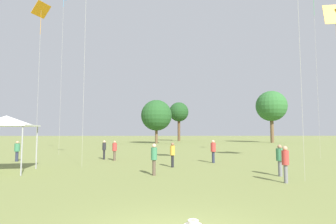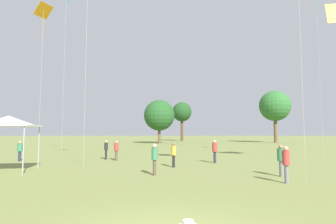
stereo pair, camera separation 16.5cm
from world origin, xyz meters
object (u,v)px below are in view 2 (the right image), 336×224
Objects in this scene: person_standing_1 at (286,161)px; person_standing_4 at (20,149)px; canopy_tent at (8,121)px; distant_tree_2 at (275,106)px; distant_tree_0 at (182,112)px; person_standing_2 at (215,149)px; kite_4 at (317,2)px; distant_tree_1 at (159,115)px; person_standing_3 at (106,148)px; person_standing_6 at (155,156)px; person_standing_5 at (116,149)px; person_standing_0 at (174,153)px; person_standing_7 at (281,158)px; kite_2 at (43,14)px.

person_standing_1 is 1.04× the size of person_standing_4.
distant_tree_2 is at bearing 50.95° from canopy_tent.
distant_tree_0 reaches higher than canopy_tent.
person_standing_2 is at bearing -174.92° from person_standing_4.
distant_tree_1 is at bearing 133.21° from kite_4.
person_standing_1 is at bearing -81.27° from distant_tree_1.
kite_4 reaches higher than person_standing_2.
distant_tree_2 is (27.89, 32.61, 6.69)m from person_standing_3.
person_standing_4 is 0.10× the size of kite_4.
distant_tree_1 reaches higher than person_standing_6.
distant_tree_1 reaches higher than person_standing_1.
kite_4 is (8.20, 10.70, 12.72)m from person_standing_1.
person_standing_1 reaches higher than person_standing_3.
person_standing_1 is 0.98× the size of person_standing_2.
person_standing_1 is at bearing 161.77° from person_standing_4.
person_standing_5 is at bearing 144.10° from person_standing_3.
distant_tree_1 is (7.79, 36.59, 2.68)m from canopy_tent.
distant_tree_2 reaches higher than person_standing_0.
person_standing_6 reaches higher than person_standing_1.
person_standing_6 is 6.33m from person_standing_7.
person_standing_3 is 8.92m from person_standing_6.
person_standing_2 reaches higher than person_standing_1.
canopy_tent is 10.47m from kite_2.
person_standing_6 is at bearing -127.80° from person_standing_0.
person_standing_0 is 5.87m from person_standing_5.
distant_tree_2 is at bearing -30.77° from distant_tree_0.
kite_4 is 1.78× the size of distant_tree_1.
person_standing_3 is at bearing 115.21° from person_standing_7.
person_standing_5 is at bearing 169.01° from person_standing_6.
person_standing_5 is 12.11m from person_standing_7.
kite_2 is at bearing -4.30° from person_standing_5.
person_standing_4 is at bearing 130.58° from person_standing_7.
distant_tree_1 reaches higher than person_standing_4.
person_standing_4 is at bearing -109.01° from distant_tree_0.
distant_tree_0 is at bearing 78.13° from person_standing_2.
kite_2 is at bearing 141.63° from person_standing_0.
person_standing_0 is at bearing 172.97° from person_standing_4.
person_standing_1 is at bearing -112.82° from distant_tree_2.
canopy_tent reaches higher than person_standing_2.
person_standing_4 is at bearing 15.52° from person_standing_3.
distant_tree_1 is (-5.42, -13.81, -1.66)m from distant_tree_0.
person_standing_3 is 13.39m from person_standing_7.
distant_tree_0 is 1.13× the size of distant_tree_1.
canopy_tent reaches higher than person_standing_7.
person_standing_0 is 7.15m from person_standing_3.
distant_tree_1 is at bearing -97.50° from person_standing_4.
distant_tree_1 is at bearing 145.06° from person_standing_6.
person_standing_1 is at bearing 139.32° from person_standing_3.
person_standing_3 is 0.95× the size of person_standing_6.
person_standing_5 is (-4.30, 3.99, -0.02)m from person_standing_0.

